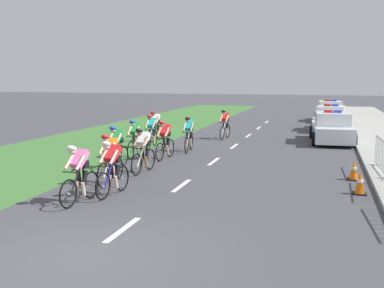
% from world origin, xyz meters
% --- Properties ---
extents(ground_plane, '(160.00, 160.00, 0.00)m').
position_xyz_m(ground_plane, '(0.00, 0.00, 0.00)').
color(ground_plane, '#424247').
extents(kerb_edge, '(0.16, 60.00, 0.13)m').
position_xyz_m(kerb_edge, '(5.49, 14.00, 0.07)').
color(kerb_edge, '#9E9E99').
rests_on(kerb_edge, ground).
extents(grass_verge, '(7.00, 60.00, 0.01)m').
position_xyz_m(grass_verge, '(-6.91, 14.00, 0.00)').
color(grass_verge, '#3D7033').
rests_on(grass_verge, ground).
extents(lane_markings_centre, '(0.14, 29.60, 0.01)m').
position_xyz_m(lane_markings_centre, '(0.00, 11.56, 0.00)').
color(lane_markings_centre, white).
rests_on(lane_markings_centre, ground).
extents(cyclist_lead, '(0.43, 1.72, 1.56)m').
position_xyz_m(cyclist_lead, '(-1.90, 3.06, 0.79)').
color(cyclist_lead, black).
rests_on(cyclist_lead, ground).
extents(cyclist_second, '(0.44, 1.72, 1.56)m').
position_xyz_m(cyclist_second, '(-1.45, 3.99, 0.79)').
color(cyclist_second, black).
rests_on(cyclist_second, ground).
extents(cyclist_third, '(0.42, 1.72, 1.56)m').
position_xyz_m(cyclist_third, '(-2.13, 5.21, 0.79)').
color(cyclist_third, black).
rests_on(cyclist_third, ground).
extents(cyclist_fourth, '(0.44, 1.72, 1.56)m').
position_xyz_m(cyclist_fourth, '(-1.78, 6.92, 0.79)').
color(cyclist_fourth, black).
rests_on(cyclist_fourth, ground).
extents(cyclist_fifth, '(0.42, 1.72, 1.56)m').
position_xyz_m(cyclist_fifth, '(-2.94, 7.32, 0.79)').
color(cyclist_fifth, black).
rests_on(cyclist_fifth, ground).
extents(cyclist_sixth, '(0.44, 1.72, 1.56)m').
position_xyz_m(cyclist_sixth, '(-1.94, 9.48, 0.79)').
color(cyclist_sixth, black).
rests_on(cyclist_sixth, ground).
extents(cyclist_seventh, '(0.43, 1.72, 1.56)m').
position_xyz_m(cyclist_seventh, '(-3.22, 9.51, 0.79)').
color(cyclist_seventh, black).
rests_on(cyclist_seventh, ground).
extents(cyclist_eighth, '(0.45, 1.72, 1.56)m').
position_xyz_m(cyclist_eighth, '(-1.58, 11.49, 0.79)').
color(cyclist_eighth, black).
rests_on(cyclist_eighth, ground).
extents(cyclist_ninth, '(0.44, 1.72, 1.56)m').
position_xyz_m(cyclist_ninth, '(-3.52, 12.02, 0.79)').
color(cyclist_ninth, black).
rests_on(cyclist_ninth, ground).
extents(cyclist_tenth, '(0.44, 1.72, 1.56)m').
position_xyz_m(cyclist_tenth, '(-4.13, 14.07, 0.79)').
color(cyclist_tenth, black).
rests_on(cyclist_tenth, ground).
extents(cyclist_eleventh, '(0.45, 1.72, 1.56)m').
position_xyz_m(cyclist_eleventh, '(-0.96, 15.88, 0.79)').
color(cyclist_eleventh, black).
rests_on(cyclist_eleventh, ground).
extents(police_car_nearest, '(2.23, 4.51, 1.59)m').
position_xyz_m(police_car_nearest, '(4.36, 16.20, 0.68)').
color(police_car_nearest, silver).
rests_on(police_car_nearest, ground).
extents(police_car_second, '(2.23, 4.51, 1.59)m').
position_xyz_m(police_car_second, '(4.36, 21.52, 0.68)').
color(police_car_second, white).
rests_on(police_car_second, ground).
extents(police_car_third, '(2.19, 4.50, 1.59)m').
position_xyz_m(police_car_third, '(4.36, 27.47, 0.68)').
color(police_car_third, white).
rests_on(police_car_third, ground).
extents(crowd_barrier_rear, '(0.59, 2.32, 1.07)m').
position_xyz_m(crowd_barrier_rear, '(5.79, 8.78, 0.65)').
color(crowd_barrier_rear, '#B7BABF').
rests_on(crowd_barrier_rear, sidewalk_slab).
extents(traffic_cone_near, '(0.36, 0.36, 0.64)m').
position_xyz_m(traffic_cone_near, '(4.91, 7.81, 0.31)').
color(traffic_cone_near, black).
rests_on(traffic_cone_near, ground).
extents(traffic_cone_mid, '(0.36, 0.36, 0.64)m').
position_xyz_m(traffic_cone_mid, '(4.97, 6.03, 0.31)').
color(traffic_cone_mid, black).
rests_on(traffic_cone_mid, ground).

